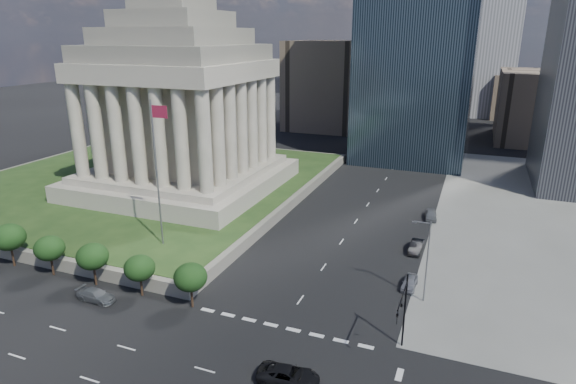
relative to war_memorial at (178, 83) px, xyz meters
The scene contains 16 objects.
ground 65.71m from the war_memorial, 56.82° to the left, with size 500.00×500.00×0.00m, color black.
plaza_terrace 23.35m from the war_memorial, 169.70° to the left, with size 66.00×70.00×1.80m, color slate.
plaza_lawn 22.52m from the war_memorial, 169.70° to the left, with size 64.00×68.00×0.10m, color #203B18.
war_memorial is the anchor object (origin of this frame).
flagpole 28.16m from the war_memorial, 63.11° to the right, with size 2.52×0.24×20.00m.
tree_row 38.69m from the war_memorial, 92.53° to the right, with size 53.00×4.00×6.00m, color black, non-canonical shape.
midrise_glass 59.82m from the war_memorial, 52.55° to the left, with size 26.00×26.00×60.00m, color black.
building_filler_ne 105.88m from the war_memorial, 51.17° to the left, with size 20.00×30.00×20.00m, color brown.
building_filler_nw 82.43m from the war_memorial, 87.21° to the left, with size 24.00×30.00×28.00m, color brown.
traffic_signal_ne 60.00m from the war_memorial, 36.42° to the right, with size 0.30×5.74×8.00m.
street_lamp_north 54.92m from the war_memorial, 25.92° to the right, with size 2.13×0.22×10.00m.
pickup_truck 60.06m from the war_memorial, 47.78° to the right, with size 2.60×5.64×1.57m, color black.
suv_grey 44.00m from the war_memorial, 72.34° to the right, with size 4.85×1.97×1.41m, color #575B5F.
parked_sedan_near 53.95m from the war_memorial, 24.06° to the right, with size 1.67×4.16×1.42m, color #93959B.
parked_sedan_mid 50.30m from the war_memorial, 11.88° to the right, with size 1.65×4.74×1.56m, color black.
parked_sedan_far 50.16m from the war_memorial, ahead, with size 4.64×1.87×1.58m, color slate.
Camera 1 is at (16.99, -26.91, 29.69)m, focal length 30.00 mm.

